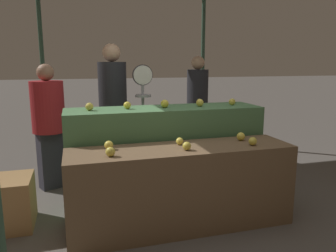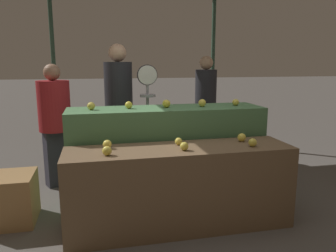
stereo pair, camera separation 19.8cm
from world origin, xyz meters
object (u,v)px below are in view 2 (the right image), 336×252
produce_scale (148,99)px  wooden_crate_side (9,199)px  person_customer_left (55,118)px  person_customer_right (206,99)px  person_vendor_at_scale (119,101)px

produce_scale → wooden_crate_side: (-1.52, -0.84, -0.86)m
produce_scale → person_customer_left: 1.19m
wooden_crate_side → produce_scale: bearing=29.0°
wooden_crate_side → person_customer_right: bearing=34.6°
person_vendor_at_scale → wooden_crate_side: bearing=70.8°
person_customer_right → wooden_crate_side: 3.29m
person_customer_right → wooden_crate_side: size_ratio=3.43×
produce_scale → person_vendor_at_scale: bearing=136.4°
person_customer_left → person_customer_right: bearing=175.5°
produce_scale → person_customer_right: person_customer_right is taller
produce_scale → wooden_crate_side: 1.94m
person_customer_right → person_customer_left: bearing=32.3°
wooden_crate_side → person_customer_left: bearing=69.4°
produce_scale → person_vendor_at_scale: size_ratio=0.85×
person_vendor_at_scale → produce_scale: bearing=162.3°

